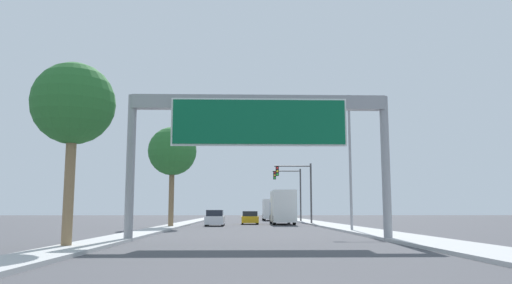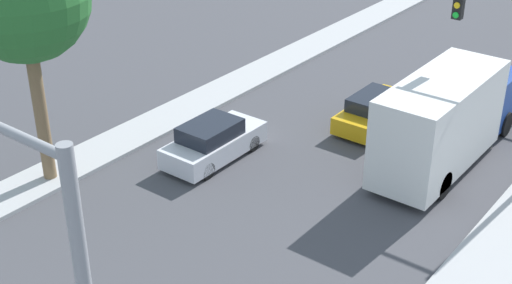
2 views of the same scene
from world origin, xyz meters
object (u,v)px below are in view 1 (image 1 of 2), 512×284
at_px(car_mid_center, 215,219).
at_px(palm_tree_foreground, 73,105).
at_px(truck_box_primary, 282,208).
at_px(traffic_light_near_intersection, 300,183).
at_px(street_lamp_right, 346,151).
at_px(palm_tree_background, 172,152).
at_px(sign_gantry, 259,123).
at_px(truck_box_secondary, 271,210).
at_px(traffic_light_mid_block, 292,187).
at_px(car_near_center, 250,218).

xyz_separation_m(car_mid_center, palm_tree_foreground, (-4.24, -29.11, 5.04)).
distance_m(truck_box_primary, palm_tree_foreground, 36.26).
relative_size(traffic_light_near_intersection, street_lamp_right, 0.68).
bearing_deg(street_lamp_right, car_mid_center, 125.70).
bearing_deg(palm_tree_background, sign_gantry, -69.94).
bearing_deg(traffic_light_near_intersection, palm_tree_background, -139.84).
bearing_deg(truck_box_secondary, palm_tree_background, -109.05).
bearing_deg(truck_box_secondary, truck_box_primary, -90.00).
bearing_deg(sign_gantry, traffic_light_mid_block, 81.97).
relative_size(truck_box_secondary, traffic_light_near_intersection, 1.18).
distance_m(car_near_center, truck_box_secondary, 20.00).
distance_m(car_mid_center, street_lamp_right, 17.97).
relative_size(traffic_light_mid_block, palm_tree_foreground, 0.92).
distance_m(truck_box_secondary, traffic_light_near_intersection, 20.38).
bearing_deg(street_lamp_right, palm_tree_foreground, -133.49).
relative_size(car_mid_center, truck_box_secondary, 0.55).
distance_m(traffic_light_near_intersection, palm_tree_foreground, 37.41).
height_order(car_mid_center, street_lamp_right, street_lamp_right).
relative_size(car_mid_center, street_lamp_right, 0.44).
bearing_deg(car_near_center, truck_box_secondary, 79.91).
relative_size(traffic_light_mid_block, street_lamp_right, 0.71).
height_order(car_mid_center, traffic_light_mid_block, traffic_light_mid_block).
bearing_deg(palm_tree_foreground, truck_box_secondary, 78.45).
bearing_deg(car_mid_center, street_lamp_right, -54.30).
xyz_separation_m(traffic_light_near_intersection, street_lamp_right, (1.07, -19.86, 1.24)).
relative_size(car_near_center, traffic_light_mid_block, 0.63).
height_order(palm_tree_background, street_lamp_right, street_lamp_right).
bearing_deg(sign_gantry, car_mid_center, 98.20).
xyz_separation_m(truck_box_primary, traffic_light_near_intersection, (2.01, 0.71, 2.65)).
height_order(car_near_center, truck_box_primary, truck_box_primary).
bearing_deg(car_mid_center, palm_tree_foreground, -98.29).
bearing_deg(truck_box_primary, traffic_light_mid_block, 78.60).
relative_size(sign_gantry, car_mid_center, 3.09).
bearing_deg(palm_tree_foreground, traffic_light_near_intersection, 69.24).
height_order(car_near_center, traffic_light_near_intersection, traffic_light_near_intersection).
height_order(sign_gantry, palm_tree_background, palm_tree_background).
distance_m(sign_gantry, traffic_light_near_intersection, 30.65).
bearing_deg(car_mid_center, traffic_light_mid_block, 59.97).
xyz_separation_m(sign_gantry, traffic_light_near_intersection, (5.51, 30.12, -1.43)).
distance_m(truck_box_secondary, street_lamp_right, 40.27).
relative_size(sign_gantry, truck_box_primary, 1.49).
relative_size(car_mid_center, palm_tree_foreground, 0.57).
bearing_deg(street_lamp_right, palm_tree_background, 146.04).
bearing_deg(truck_box_secondary, street_lamp_right, -85.60).
bearing_deg(truck_box_secondary, car_mid_center, -105.11).
bearing_deg(truck_box_secondary, traffic_light_near_intersection, -84.29).
relative_size(palm_tree_foreground, palm_tree_background, 0.84).
xyz_separation_m(truck_box_secondary, street_lamp_right, (3.07, -39.94, 4.12)).
distance_m(car_near_center, traffic_light_near_intersection, 6.70).
bearing_deg(palm_tree_background, palm_tree_foreground, -91.49).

